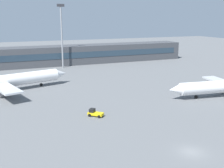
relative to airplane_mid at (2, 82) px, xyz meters
name	(u,v)px	position (x,y,z in m)	size (l,w,h in m)	color
ground_plane	(106,94)	(28.60, -14.54, -3.34)	(400.00, 400.00, 0.00)	slate
terminal_building	(62,55)	(28.60, 44.24, 1.16)	(127.28, 12.13, 9.00)	#3F4247
airplane_mid	(2,82)	(0.00, 0.00, 0.00)	(43.54, 30.92, 10.95)	white
baggage_tug_yellow	(95,113)	(19.13, -31.24, -2.54)	(3.61, 3.60, 1.75)	yellow
floodlight_tower_west	(62,32)	(27.04, 35.39, 12.78)	(3.20, 0.80, 28.12)	gray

